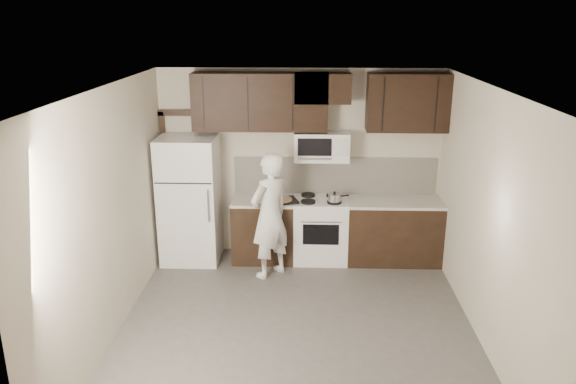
# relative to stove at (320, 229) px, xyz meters

# --- Properties ---
(floor) EXTENTS (4.50, 4.50, 0.00)m
(floor) POSITION_rel_stove_xyz_m (-0.30, -1.94, -0.46)
(floor) COLOR #52504D
(floor) RESTS_ON ground
(back_wall) EXTENTS (4.00, 0.00, 4.00)m
(back_wall) POSITION_rel_stove_xyz_m (-0.30, 0.31, 0.89)
(back_wall) COLOR #B8B09C
(back_wall) RESTS_ON ground
(ceiling) EXTENTS (4.50, 4.50, 0.00)m
(ceiling) POSITION_rel_stove_xyz_m (-0.30, -1.94, 2.24)
(ceiling) COLOR white
(ceiling) RESTS_ON back_wall
(counter_run) EXTENTS (2.95, 0.64, 0.91)m
(counter_run) POSITION_rel_stove_xyz_m (0.30, 0.00, -0.00)
(counter_run) COLOR black
(counter_run) RESTS_ON floor
(stove) EXTENTS (0.76, 0.66, 0.94)m
(stove) POSITION_rel_stove_xyz_m (0.00, 0.00, 0.00)
(stove) COLOR white
(stove) RESTS_ON floor
(backsplash) EXTENTS (2.90, 0.02, 0.54)m
(backsplash) POSITION_rel_stove_xyz_m (0.20, 0.30, 0.72)
(backsplash) COLOR silver
(backsplash) RESTS_ON counter_run
(upper_cabinets) EXTENTS (3.48, 0.35, 0.78)m
(upper_cabinets) POSITION_rel_stove_xyz_m (-0.09, 0.14, 1.82)
(upper_cabinets) COLOR black
(upper_cabinets) RESTS_ON back_wall
(microwave) EXTENTS (0.76, 0.42, 0.40)m
(microwave) POSITION_rel_stove_xyz_m (-0.00, 0.12, 1.19)
(microwave) COLOR white
(microwave) RESTS_ON upper_cabinets
(refrigerator) EXTENTS (0.80, 0.76, 1.80)m
(refrigerator) POSITION_rel_stove_xyz_m (-1.85, -0.05, 0.44)
(refrigerator) COLOR white
(refrigerator) RESTS_ON floor
(door_trim) EXTENTS (0.50, 0.08, 2.12)m
(door_trim) POSITION_rel_stove_xyz_m (-2.22, 0.27, 0.79)
(door_trim) COLOR black
(door_trim) RESTS_ON floor
(saucepan) EXTENTS (0.29, 0.18, 0.17)m
(saucepan) POSITION_rel_stove_xyz_m (0.18, -0.15, 0.52)
(saucepan) COLOR silver
(saucepan) RESTS_ON stove
(baking_tray) EXTENTS (0.52, 0.45, 0.02)m
(baking_tray) POSITION_rel_stove_xyz_m (-0.56, -0.11, 0.46)
(baking_tray) COLOR black
(baking_tray) RESTS_ON counter_run
(pizza) EXTENTS (0.37, 0.37, 0.02)m
(pizza) POSITION_rel_stove_xyz_m (-0.56, -0.11, 0.48)
(pizza) COLOR beige
(pizza) RESTS_ON baking_tray
(person) EXTENTS (0.72, 0.74, 1.71)m
(person) POSITION_rel_stove_xyz_m (-0.69, -0.54, 0.39)
(person) COLOR white
(person) RESTS_ON floor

